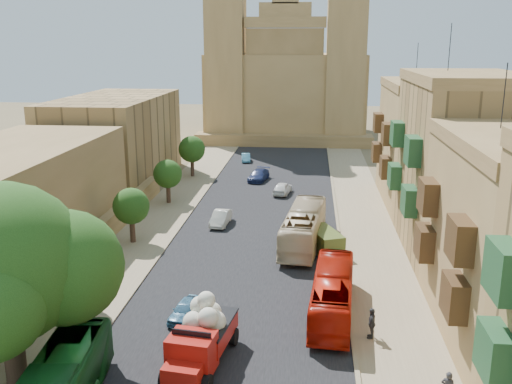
% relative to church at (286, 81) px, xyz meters
% --- Properties ---
extents(road_surface, '(14.00, 140.00, 0.01)m').
position_rel_church_xyz_m(road_surface, '(0.00, -48.61, -9.51)').
color(road_surface, black).
rests_on(road_surface, ground).
extents(sidewalk_east, '(5.00, 140.00, 0.01)m').
position_rel_church_xyz_m(sidewalk_east, '(9.50, -48.61, -9.51)').
color(sidewalk_east, '#877659').
rests_on(sidewalk_east, ground).
extents(sidewalk_west, '(5.00, 140.00, 0.01)m').
position_rel_church_xyz_m(sidewalk_west, '(-9.50, -48.61, -9.51)').
color(sidewalk_west, '#877659').
rests_on(sidewalk_west, ground).
extents(kerb_east, '(0.25, 140.00, 0.12)m').
position_rel_church_xyz_m(kerb_east, '(7.00, -48.61, -9.46)').
color(kerb_east, '#877659').
rests_on(kerb_east, ground).
extents(kerb_west, '(0.25, 140.00, 0.12)m').
position_rel_church_xyz_m(kerb_west, '(-7.00, -48.61, -9.46)').
color(kerb_west, '#877659').
rests_on(kerb_west, ground).
extents(townhouse_c, '(9.00, 14.00, 17.40)m').
position_rel_church_xyz_m(townhouse_c, '(15.95, -53.61, -2.61)').
color(townhouse_c, '#9A7746').
rests_on(townhouse_c, ground).
extents(townhouse_d, '(9.00, 14.00, 15.90)m').
position_rel_church_xyz_m(townhouse_d, '(15.95, -39.61, -3.36)').
color(townhouse_d, olive).
rests_on(townhouse_d, ground).
extents(west_wall, '(1.00, 40.00, 1.80)m').
position_rel_church_xyz_m(west_wall, '(-12.50, -58.61, -8.62)').
color(west_wall, olive).
rests_on(west_wall, ground).
extents(west_building_mid, '(10.00, 22.00, 10.00)m').
position_rel_church_xyz_m(west_building_mid, '(-18.00, -34.61, -4.52)').
color(west_building_mid, '#9A7746').
rests_on(west_building_mid, ground).
extents(church, '(28.00, 22.50, 36.30)m').
position_rel_church_xyz_m(church, '(0.00, 0.00, 0.00)').
color(church, olive).
rests_on(church, ground).
extents(ficus_tree, '(9.95, 9.15, 9.95)m').
position_rel_church_xyz_m(ficus_tree, '(-9.41, -74.61, -3.63)').
color(ficus_tree, '#39271C').
rests_on(ficus_tree, ground).
extents(street_tree_a, '(2.96, 2.96, 4.55)m').
position_rel_church_xyz_m(street_tree_a, '(-10.00, -66.61, -6.47)').
color(street_tree_a, '#39271C').
rests_on(street_tree_a, ground).
extents(street_tree_b, '(2.98, 2.98, 4.58)m').
position_rel_church_xyz_m(street_tree_b, '(-10.00, -54.61, -6.46)').
color(street_tree_b, '#39271C').
rests_on(street_tree_b, ground).
extents(street_tree_c, '(2.91, 2.91, 4.47)m').
position_rel_church_xyz_m(street_tree_c, '(-10.00, -42.61, -6.53)').
color(street_tree_c, '#39271C').
rests_on(street_tree_c, ground).
extents(street_tree_d, '(3.23, 3.23, 4.97)m').
position_rel_church_xyz_m(street_tree_d, '(-10.00, -30.61, -6.19)').
color(street_tree_d, '#39271C').
rests_on(street_tree_d, ground).
extents(red_truck, '(3.20, 6.42, 3.61)m').
position_rel_church_xyz_m(red_truck, '(-0.87, -72.25, -7.93)').
color(red_truck, '#A7140C').
rests_on(red_truck, ground).
extents(olive_pickup, '(3.19, 4.45, 1.69)m').
position_rel_church_xyz_m(olive_pickup, '(5.65, -55.17, -8.69)').
color(olive_pickup, '#4B5B22').
rests_on(olive_pickup, ground).
extents(bus_red_east, '(3.01, 9.85, 2.70)m').
position_rel_church_xyz_m(bus_red_east, '(5.94, -66.01, -8.16)').
color(bus_red_east, '#B21507').
rests_on(bus_red_east, ground).
extents(bus_cream_east, '(3.75, 11.23, 3.07)m').
position_rel_church_xyz_m(bus_cream_east, '(4.00, -54.00, -7.98)').
color(bus_cream_east, beige).
rests_on(bus_cream_east, ground).
extents(car_blue_a, '(1.88, 3.49, 1.13)m').
position_rel_church_xyz_m(car_blue_a, '(-2.74, -67.40, -8.95)').
color(car_blue_a, teal).
rests_on(car_blue_a, ground).
extents(car_white_a, '(1.59, 3.93, 1.27)m').
position_rel_church_xyz_m(car_white_a, '(-3.51, -49.37, -8.88)').
color(car_white_a, beige).
rests_on(car_white_a, ground).
extents(car_cream, '(2.32, 4.18, 1.11)m').
position_rel_church_xyz_m(car_cream, '(3.40, -55.01, -8.96)').
color(car_cream, beige).
rests_on(car_cream, ground).
extents(car_dkblue, '(2.61, 4.71, 1.29)m').
position_rel_church_xyz_m(car_dkblue, '(-1.68, -32.19, -8.87)').
color(car_dkblue, navy).
rests_on(car_dkblue, ground).
extents(car_white_b, '(2.23, 4.08, 1.32)m').
position_rel_church_xyz_m(car_white_b, '(1.47, -38.13, -8.86)').
color(car_white_b, silver).
rests_on(car_white_b, ground).
extents(car_blue_b, '(1.60, 3.41, 1.08)m').
position_rel_church_xyz_m(car_blue_b, '(-4.48, -21.23, -8.97)').
color(car_blue_b, '#4D99BC').
rests_on(car_blue_b, ground).
extents(pedestrian_c, '(0.62, 1.11, 1.80)m').
position_rel_church_xyz_m(pedestrian_c, '(8.03, -68.66, -8.62)').
color(pedestrian_c, '#363638').
rests_on(pedestrian_c, ground).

